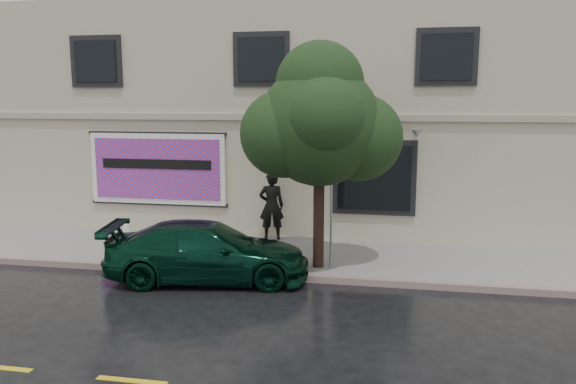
% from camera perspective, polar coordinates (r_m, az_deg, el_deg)
% --- Properties ---
extents(ground, '(90.00, 90.00, 0.00)m').
position_cam_1_polar(ground, '(11.99, -8.10, -10.70)').
color(ground, black).
rests_on(ground, ground).
extents(sidewalk, '(20.00, 3.50, 0.15)m').
position_cam_1_polar(sidewalk, '(14.93, -4.10, -6.26)').
color(sidewalk, '#9A9691').
rests_on(sidewalk, ground).
extents(curb, '(20.00, 0.18, 0.16)m').
position_cam_1_polar(curb, '(13.32, -6.03, -8.25)').
color(curb, slate).
rests_on(curb, ground).
extents(road_marking, '(19.00, 0.12, 0.01)m').
position_cam_1_polar(road_marking, '(9.03, -15.58, -17.97)').
color(road_marking, gold).
rests_on(road_marking, ground).
extents(building, '(20.00, 8.12, 7.00)m').
position_cam_1_polar(building, '(19.99, 0.00, 7.70)').
color(building, '#BFB79A').
rests_on(building, ground).
extents(billboard, '(4.30, 0.16, 2.20)m').
position_cam_1_polar(billboard, '(17.14, -13.15, 2.31)').
color(billboard, white).
rests_on(billboard, ground).
extents(car, '(4.87, 2.77, 1.34)m').
position_cam_1_polar(car, '(13.00, -8.17, -6.01)').
color(car, black).
rests_on(car, ground).
extents(pedestrian, '(0.80, 0.62, 1.93)m').
position_cam_1_polar(pedestrian, '(15.89, -1.69, -1.42)').
color(pedestrian, black).
rests_on(pedestrian, sidewalk).
extents(umbrella, '(1.39, 1.39, 0.81)m').
position_cam_1_polar(umbrella, '(15.69, -1.71, 3.51)').
color(umbrella, black).
rests_on(umbrella, pedestrian).
extents(street_tree, '(2.81, 2.81, 4.77)m').
position_cam_1_polar(street_tree, '(12.97, 3.22, 6.74)').
color(street_tree, '#311D15').
rests_on(street_tree, sidewalk).
extents(fire_hydrant, '(0.30, 0.28, 0.72)m').
position_cam_1_polar(fire_hydrant, '(15.73, -15.96, -4.19)').
color(fire_hydrant, white).
rests_on(fire_hydrant, sidewalk).
extents(sign_pole, '(0.30, 0.07, 2.46)m').
position_cam_1_polar(sign_pole, '(13.09, 4.43, -1.48)').
color(sign_pole, gray).
rests_on(sign_pole, sidewalk).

